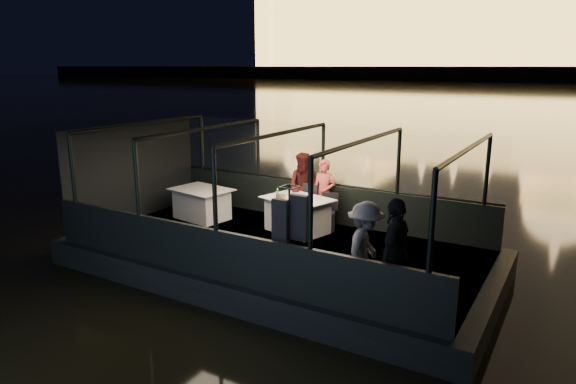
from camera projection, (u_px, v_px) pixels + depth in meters
The scene contains 28 objects.
river_water at pixel (554, 94), 77.62m from camera, with size 500.00×500.00×0.00m, color black.
boat_hull at pixel (278, 268), 10.65m from camera, with size 8.60×4.40×1.00m, color black.
boat_deck at pixel (278, 246), 10.54m from camera, with size 8.00×4.00×0.04m, color black.
gunwale_port at pixel (322, 203), 12.10m from camera, with size 8.00×0.08×0.90m, color black.
gunwale_starboard at pixel (217, 255), 8.75m from camera, with size 8.00×0.08×0.90m, color black.
cabin_glass_port at pixel (323, 155), 11.83m from camera, with size 8.00×0.02×1.40m, color #99B2B2, non-canonical shape.
cabin_glass_starboard at pixel (215, 190), 8.48m from camera, with size 8.00×0.02×1.40m, color #99B2B2, non-canonical shape.
cabin_roof_glass at pixel (278, 134), 9.98m from camera, with size 8.00×4.00×0.02m, color #99B2B2, non-canonical shape.
end_wall_fore at pixel (135, 171), 12.23m from camera, with size 0.02×4.00×2.30m, color black, non-canonical shape.
end_wall_aft at pixel (488, 221), 8.29m from camera, with size 0.02×4.00×2.30m, color black, non-canonical shape.
canopy_ribs at pixel (278, 191), 10.26m from camera, with size 8.00×4.00×2.30m, color black, non-canonical shape.
dining_table_central at pixel (297, 215), 11.35m from camera, with size 1.45×1.05×0.77m, color silver.
dining_table_aft at pixel (202, 203), 12.32m from camera, with size 1.39×1.01×0.74m, color silver.
chair_port_left at pixel (306, 207), 11.72m from camera, with size 0.44×0.44×0.94m, color black.
chair_port_right at pixel (326, 210), 11.47m from camera, with size 0.38×0.38×0.81m, color black.
coat_stand at pixel (289, 237), 8.28m from camera, with size 0.49×0.40×1.78m, color black, non-canonical shape.
person_woman_coral at pixel (324, 194), 11.72m from camera, with size 0.55×0.37×1.54m, color #DC5350.
person_man_maroon at pixel (304, 191), 11.98m from camera, with size 0.79×0.62×1.65m, color #3E1111.
passenger_stripe at pixel (365, 247), 7.97m from camera, with size 1.02×0.58×1.58m, color silver.
passenger_dark at pixel (395, 253), 7.72m from camera, with size 1.01×0.42×1.71m, color black.
wine_bottle at pixel (277, 193), 11.09m from camera, with size 0.06×0.06×0.29m, color #13361C.
bread_basket at pixel (281, 196), 11.28m from camera, with size 0.18×0.18×0.07m, color brown.
amber_candle at pixel (305, 200), 10.95m from camera, with size 0.06×0.06×0.08m, color #FFB93F.
plate_near at pixel (311, 206), 10.64m from camera, with size 0.25×0.25×0.02m, color silver.
plate_far at pixel (288, 197), 11.33m from camera, with size 0.26×0.26×0.02m, color silver.
wine_glass_white at pixel (277, 196), 11.03m from camera, with size 0.07×0.07×0.20m, color silver, non-canonical shape.
wine_glass_red at pixel (310, 195), 11.13m from camera, with size 0.06×0.06×0.19m, color silver, non-canonical shape.
wine_glass_empty at pixel (296, 198), 10.87m from camera, with size 0.06×0.06×0.18m, color white, non-canonical shape.
Camera 1 is at (5.23, -8.49, 4.08)m, focal length 32.00 mm.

